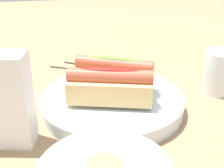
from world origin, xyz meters
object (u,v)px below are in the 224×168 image
Objects in this scene: water_glass at (220,74)px; chopstick_far at (102,68)px; hotdog_front at (114,74)px; hotdog_back at (110,87)px; serving_bowl at (112,100)px; chopstick_near at (91,70)px.

water_glass is 0.41× the size of chopstick_far.
hotdog_front is at bearing 123.01° from chopstick_far.
hotdog_back reaches higher than water_glass.
hotdog_front is 0.18m from chopstick_far.
water_glass is (-0.23, -0.01, -0.02)m from hotdog_front.
serving_bowl is at bearing 71.70° from hotdog_front.
hotdog_front is 1.00× the size of hotdog_back.
water_glass is at bearing -166.70° from hotdog_back.
hotdog_front is (-0.01, -0.03, 0.04)m from serving_bowl.
chopstick_far is at bearing -92.86° from serving_bowl.
serving_bowl is at bearing 7.63° from water_glass.
chopstick_near is 1.00× the size of chopstick_far.
water_glass is 0.28m from chopstick_far.
chopstick_near is at bearing -80.00° from hotdog_front.
hotdog_front is at bearing -108.30° from serving_bowl.
hotdog_back is 0.25m from water_glass.
serving_bowl is at bearing -108.30° from hotdog_back.
chopstick_near is (0.03, -0.16, -0.06)m from hotdog_front.
hotdog_front is 0.06m from hotdog_back.
hotdog_front reaches higher than serving_bowl.
serving_bowl is 0.19m from chopstick_near.
hotdog_back reaches higher than chopstick_far.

